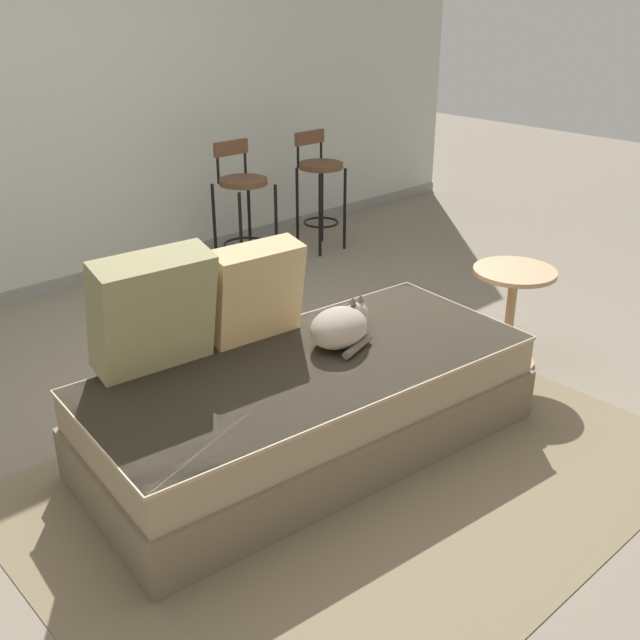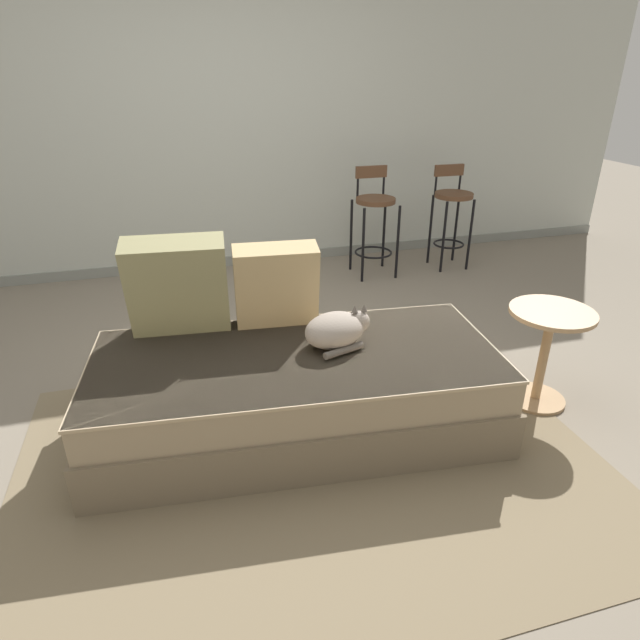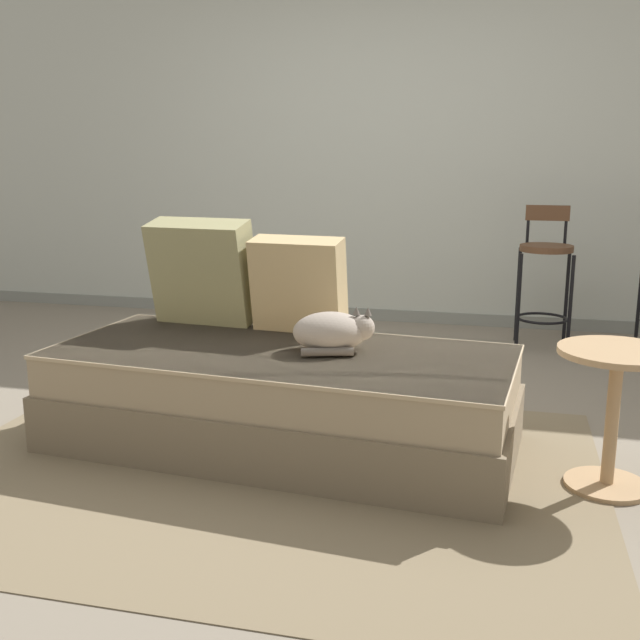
# 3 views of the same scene
# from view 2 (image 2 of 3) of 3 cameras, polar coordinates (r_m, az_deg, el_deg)

# --- Properties ---
(ground_plane) EXTENTS (16.00, 16.00, 0.00)m
(ground_plane) POSITION_cam_2_polar(r_m,az_deg,el_deg) (3.18, -4.11, -7.10)
(ground_plane) COLOR slate
(ground_plane) RESTS_ON ground
(wall_back_panel) EXTENTS (8.00, 0.10, 2.60)m
(wall_back_panel) POSITION_cam_2_polar(r_m,az_deg,el_deg) (4.92, -10.46, 20.38)
(wall_back_panel) COLOR #B7BCB2
(wall_back_panel) RESTS_ON ground
(wall_baseboard_trim) EXTENTS (8.00, 0.02, 0.09)m
(wall_baseboard_trim) POSITION_cam_2_polar(r_m,az_deg,el_deg) (5.13, -9.29, 6.26)
(wall_baseboard_trim) COLOR gray
(wall_baseboard_trim) RESTS_ON ground
(area_rug) EXTENTS (2.71, 2.01, 0.01)m
(area_rug) POSITION_cam_2_polar(r_m,az_deg,el_deg) (2.63, -0.80, -15.00)
(area_rug) COLOR #75664C
(area_rug) RESTS_ON ground
(couch) EXTENTS (2.09, 1.09, 0.43)m
(couch) POSITION_cam_2_polar(r_m,az_deg,el_deg) (2.73, -2.48, -7.57)
(couch) COLOR #766750
(couch) RESTS_ON ground
(throw_pillow_corner) EXTENTS (0.52, 0.32, 0.53)m
(throw_pillow_corner) POSITION_cam_2_polar(r_m,az_deg,el_deg) (2.82, -14.94, 3.59)
(throw_pillow_corner) COLOR #847F56
(throw_pillow_corner) RESTS_ON couch
(throw_pillow_middle) EXTENTS (0.45, 0.26, 0.46)m
(throw_pillow_middle) POSITION_cam_2_polar(r_m,az_deg,el_deg) (2.83, -4.69, 3.73)
(throw_pillow_middle) COLOR tan
(throw_pillow_middle) RESTS_ON couch
(cat) EXTENTS (0.38, 0.32, 0.20)m
(cat) POSITION_cam_2_polar(r_m,az_deg,el_deg) (2.67, 1.85, -1.02)
(cat) COLOR gray
(cat) RESTS_ON couch
(bar_stool_near_window) EXTENTS (0.34, 0.34, 0.93)m
(bar_stool_near_window) POSITION_cam_2_polar(r_m,az_deg,el_deg) (4.75, 5.82, 11.02)
(bar_stool_near_window) COLOR black
(bar_stool_near_window) RESTS_ON ground
(bar_stool_by_doorway) EXTENTS (0.34, 0.34, 0.91)m
(bar_stool_by_doorway) POSITION_cam_2_polar(r_m,az_deg,el_deg) (5.06, 13.87, 11.58)
(bar_stool_by_doorway) COLOR black
(bar_stool_by_doorway) RESTS_ON ground
(side_table) EXTENTS (0.44, 0.44, 0.56)m
(side_table) POSITION_cam_2_polar(r_m,az_deg,el_deg) (3.12, 22.99, -2.31)
(side_table) COLOR tan
(side_table) RESTS_ON ground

